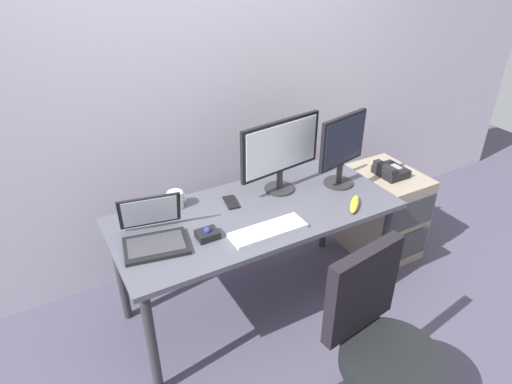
{
  "coord_description": "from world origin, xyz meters",
  "views": [
    {
      "loc": [
        -1.03,
        -1.83,
        2.05
      ],
      "look_at": [
        0.0,
        0.0,
        0.82
      ],
      "focal_mm": 31.47,
      "sensor_mm": 36.0,
      "label": 1
    }
  ],
  "objects_px": {
    "office_chair": "(378,358)",
    "cell_phone": "(231,202)",
    "file_cabinet": "(382,213)",
    "desk_phone": "(390,171)",
    "coffee_mug": "(176,200)",
    "banana": "(354,204)",
    "keyboard": "(268,230)",
    "monitor_side": "(342,146)",
    "monitor_main": "(281,151)",
    "laptop": "(154,233)",
    "trackball_mouse": "(207,234)"
  },
  "relations": [
    {
      "from": "office_chair",
      "to": "cell_phone",
      "type": "distance_m",
      "value": 1.12
    },
    {
      "from": "file_cabinet",
      "to": "office_chair",
      "type": "distance_m",
      "value": 1.4
    },
    {
      "from": "desk_phone",
      "to": "office_chair",
      "type": "height_order",
      "value": "office_chair"
    },
    {
      "from": "coffee_mug",
      "to": "banana",
      "type": "height_order",
      "value": "coffee_mug"
    },
    {
      "from": "banana",
      "to": "keyboard",
      "type": "bearing_deg",
      "value": 177.27
    },
    {
      "from": "banana",
      "to": "monitor_side",
      "type": "bearing_deg",
      "value": 70.21
    },
    {
      "from": "office_chair",
      "to": "monitor_main",
      "type": "height_order",
      "value": "monitor_main"
    },
    {
      "from": "monitor_main",
      "to": "laptop",
      "type": "height_order",
      "value": "monitor_main"
    },
    {
      "from": "monitor_main",
      "to": "laptop",
      "type": "relative_size",
      "value": 1.52
    },
    {
      "from": "trackball_mouse",
      "to": "coffee_mug",
      "type": "relative_size",
      "value": 1.13
    },
    {
      "from": "laptop",
      "to": "coffee_mug",
      "type": "height_order",
      "value": "laptop"
    },
    {
      "from": "laptop",
      "to": "desk_phone",
      "type": "bearing_deg",
      "value": 1.99
    },
    {
      "from": "file_cabinet",
      "to": "banana",
      "type": "xyz_separation_m",
      "value": [
        -0.57,
        -0.31,
        0.41
      ]
    },
    {
      "from": "monitor_main",
      "to": "coffee_mug",
      "type": "xyz_separation_m",
      "value": [
        -0.61,
        0.12,
        -0.21
      ]
    },
    {
      "from": "cell_phone",
      "to": "file_cabinet",
      "type": "bearing_deg",
      "value": 7.02
    },
    {
      "from": "monitor_side",
      "to": "coffee_mug",
      "type": "height_order",
      "value": "monitor_side"
    },
    {
      "from": "monitor_side",
      "to": "laptop",
      "type": "bearing_deg",
      "value": -178.95
    },
    {
      "from": "desk_phone",
      "to": "banana",
      "type": "bearing_deg",
      "value": -152.44
    },
    {
      "from": "coffee_mug",
      "to": "desk_phone",
      "type": "bearing_deg",
      "value": -7.83
    },
    {
      "from": "desk_phone",
      "to": "monitor_side",
      "type": "height_order",
      "value": "monitor_side"
    },
    {
      "from": "desk_phone",
      "to": "monitor_main",
      "type": "distance_m",
      "value": 0.88
    },
    {
      "from": "file_cabinet",
      "to": "laptop",
      "type": "relative_size",
      "value": 1.72
    },
    {
      "from": "cell_phone",
      "to": "banana",
      "type": "xyz_separation_m",
      "value": [
        0.58,
        -0.38,
        0.02
      ]
    },
    {
      "from": "file_cabinet",
      "to": "banana",
      "type": "distance_m",
      "value": 0.77
    },
    {
      "from": "monitor_main",
      "to": "monitor_side",
      "type": "relative_size",
      "value": 1.24
    },
    {
      "from": "office_chair",
      "to": "trackball_mouse",
      "type": "height_order",
      "value": "office_chair"
    },
    {
      "from": "cell_phone",
      "to": "office_chair",
      "type": "bearing_deg",
      "value": -70.03
    },
    {
      "from": "banana",
      "to": "laptop",
      "type": "bearing_deg",
      "value": 167.68
    },
    {
      "from": "office_chair",
      "to": "coffee_mug",
      "type": "distance_m",
      "value": 1.32
    },
    {
      "from": "desk_phone",
      "to": "trackball_mouse",
      "type": "distance_m",
      "value": 1.41
    },
    {
      "from": "desk_phone",
      "to": "trackball_mouse",
      "type": "height_order",
      "value": "trackball_mouse"
    },
    {
      "from": "monitor_side",
      "to": "banana",
      "type": "distance_m",
      "value": 0.36
    },
    {
      "from": "file_cabinet",
      "to": "monitor_side",
      "type": "bearing_deg",
      "value": -173.77
    },
    {
      "from": "desk_phone",
      "to": "office_chair",
      "type": "distance_m",
      "value": 1.4
    },
    {
      "from": "file_cabinet",
      "to": "cell_phone",
      "type": "bearing_deg",
      "value": 176.61
    },
    {
      "from": "monitor_main",
      "to": "trackball_mouse",
      "type": "relative_size",
      "value": 4.99
    },
    {
      "from": "office_chair",
      "to": "trackball_mouse",
      "type": "distance_m",
      "value": 0.98
    },
    {
      "from": "keyboard",
      "to": "coffee_mug",
      "type": "relative_size",
      "value": 4.2
    },
    {
      "from": "file_cabinet",
      "to": "coffee_mug",
      "type": "height_order",
      "value": "coffee_mug"
    },
    {
      "from": "office_chair",
      "to": "coffee_mug",
      "type": "bearing_deg",
      "value": 111.56
    },
    {
      "from": "file_cabinet",
      "to": "monitor_main",
      "type": "relative_size",
      "value": 1.14
    },
    {
      "from": "monitor_main",
      "to": "laptop",
      "type": "distance_m",
      "value": 0.86
    },
    {
      "from": "cell_phone",
      "to": "trackball_mouse",
      "type": "bearing_deg",
      "value": -125.84
    },
    {
      "from": "keyboard",
      "to": "cell_phone",
      "type": "height_order",
      "value": "keyboard"
    },
    {
      "from": "keyboard",
      "to": "banana",
      "type": "relative_size",
      "value": 2.16
    },
    {
      "from": "laptop",
      "to": "banana",
      "type": "height_order",
      "value": "laptop"
    },
    {
      "from": "office_chair",
      "to": "banana",
      "type": "bearing_deg",
      "value": 59.73
    },
    {
      "from": "keyboard",
      "to": "laptop",
      "type": "height_order",
      "value": "laptop"
    },
    {
      "from": "monitor_main",
      "to": "trackball_mouse",
      "type": "height_order",
      "value": "monitor_main"
    },
    {
      "from": "laptop",
      "to": "monitor_main",
      "type": "bearing_deg",
      "value": 9.5
    }
  ]
}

